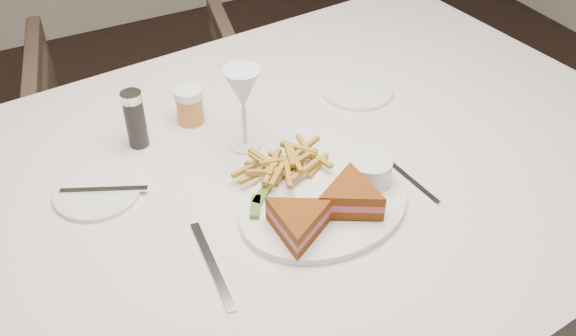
% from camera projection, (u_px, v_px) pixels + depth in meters
% --- Properties ---
extents(table, '(1.70, 1.22, 0.75)m').
position_uv_depth(table, '(278.00, 299.00, 1.47)').
color(table, silver).
rests_on(table, ground).
extents(chair_far, '(0.76, 0.72, 0.66)m').
position_uv_depth(chair_far, '(145.00, 116.00, 2.11)').
color(chair_far, '#4A382D').
rests_on(chair_far, ground).
extents(table_setting, '(0.77, 0.58, 0.18)m').
position_uv_depth(table_setting, '(288.00, 168.00, 1.18)').
color(table_setting, white).
rests_on(table_setting, table).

